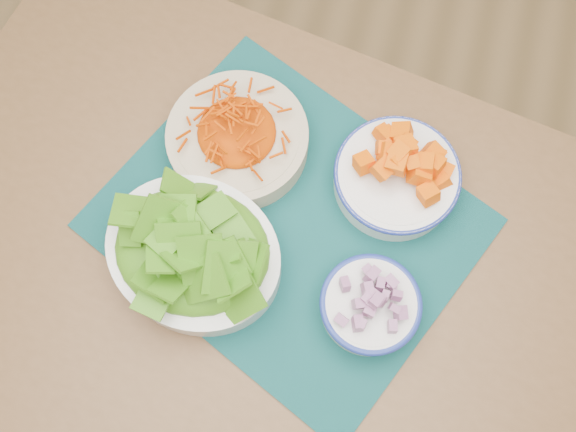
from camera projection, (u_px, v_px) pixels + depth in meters
The scene contains 7 objects.
ground at pixel (278, 239), 1.70m from camera, with size 4.00×4.00×0.00m, color tan.
table at pixel (275, 284), 1.01m from camera, with size 1.23×0.93×0.75m.
placemat at pixel (288, 223), 0.92m from camera, with size 0.49×0.40×0.00m, color #072D2E.
carrot_bowl at pixel (237, 136), 0.92m from camera, with size 0.26×0.26×0.08m.
squash_bowl at pixel (398, 173), 0.90m from camera, with size 0.22×0.22×0.09m.
lettuce_bowl at pixel (193, 251), 0.86m from camera, with size 0.29×0.26×0.11m.
onion_bowl at pixel (370, 305), 0.85m from camera, with size 0.14×0.14×0.07m.
Camera 1 is at (0.14, -0.44, 1.63)m, focal length 40.00 mm.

